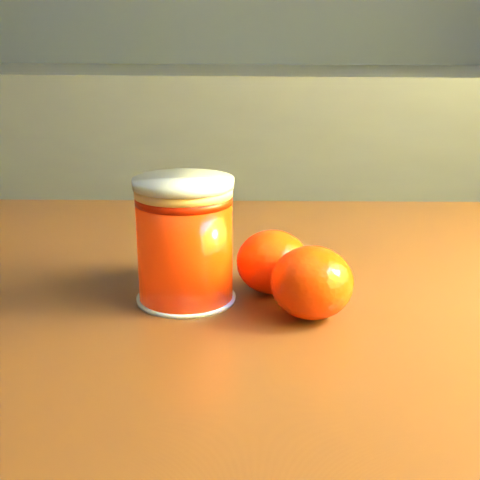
# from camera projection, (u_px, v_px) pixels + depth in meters

# --- Properties ---
(kitchen_counter) EXTENTS (3.15, 0.60, 0.90)m
(kitchen_counter) POSITION_uv_depth(u_px,v_px,m) (0.00, 223.00, 2.00)
(kitchen_counter) COLOR #515257
(kitchen_counter) RESTS_ON ground
(table) EXTENTS (1.06, 0.79, 0.76)m
(table) POSITION_uv_depth(u_px,v_px,m) (216.00, 377.00, 0.68)
(table) COLOR brown
(table) RESTS_ON ground
(juice_glass) EXTENTS (0.09, 0.09, 0.11)m
(juice_glass) POSITION_uv_depth(u_px,v_px,m) (185.00, 241.00, 0.60)
(juice_glass) COLOR #FF2C05
(juice_glass) RESTS_ON table
(orange_front) EXTENTS (0.09, 0.09, 0.06)m
(orange_front) POSITION_uv_depth(u_px,v_px,m) (273.00, 262.00, 0.63)
(orange_front) COLOR #FF3405
(orange_front) RESTS_ON table
(orange_back) EXTENTS (0.07, 0.07, 0.05)m
(orange_back) POSITION_uv_depth(u_px,v_px,m) (170.00, 254.00, 0.67)
(orange_back) COLOR #FF3405
(orange_back) RESTS_ON table
(orange_extra) EXTENTS (0.08, 0.08, 0.06)m
(orange_extra) POSITION_uv_depth(u_px,v_px,m) (312.00, 283.00, 0.57)
(orange_extra) COLOR #FF3405
(orange_extra) RESTS_ON table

